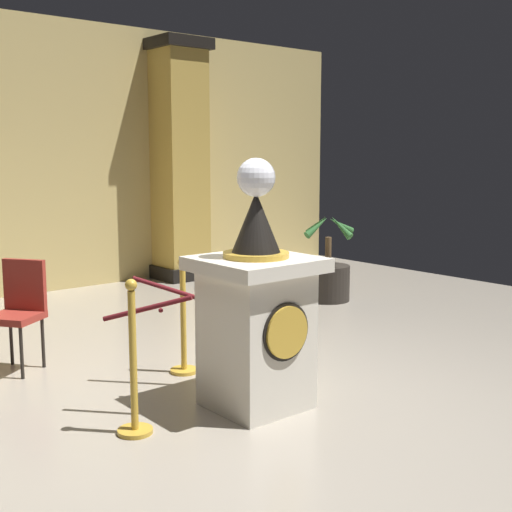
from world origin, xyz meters
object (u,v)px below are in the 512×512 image
object	(u,v)px
stanchion_near	(184,333)
potted_palm_right	(328,277)
cafe_chair_red	(19,305)
pedestal_clock	(256,313)
stanchion_far	(134,380)

from	to	relation	value
stanchion_near	potted_palm_right	xyz separation A→B (m)	(3.04, 1.23, -0.05)
potted_palm_right	cafe_chair_red	xyz separation A→B (m)	(-4.08, -0.24, 0.27)
pedestal_clock	potted_palm_right	distance (m)	3.80
stanchion_near	stanchion_far	size ratio (longest dim) A/B	0.94
stanchion_near	cafe_chair_red	distance (m)	1.45
stanchion_far	potted_palm_right	world-z (taller)	potted_palm_right
stanchion_near	potted_palm_right	size ratio (longest dim) A/B	0.89
cafe_chair_red	stanchion_far	bearing A→B (deg)	-87.93
stanchion_near	potted_palm_right	world-z (taller)	potted_palm_right
potted_palm_right	stanchion_far	bearing A→B (deg)	-152.46
pedestal_clock	cafe_chair_red	distance (m)	2.24
cafe_chair_red	pedestal_clock	bearing A→B (deg)	-62.88
pedestal_clock	stanchion_near	bearing A→B (deg)	88.94
stanchion_near	cafe_chair_red	xyz separation A→B (m)	(-1.04, 0.99, 0.23)
pedestal_clock	potted_palm_right	size ratio (longest dim) A/B	1.63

